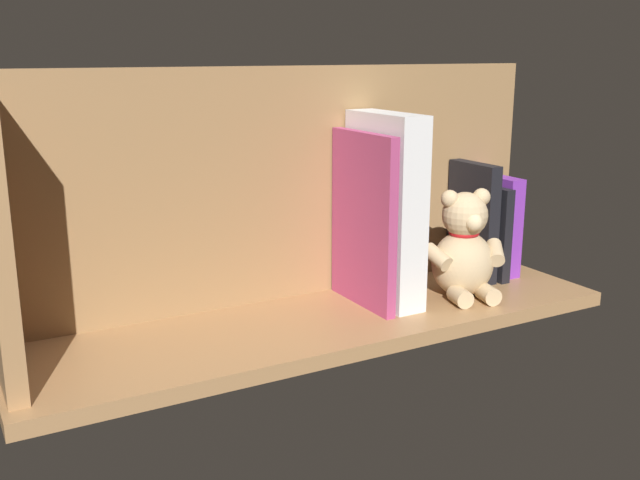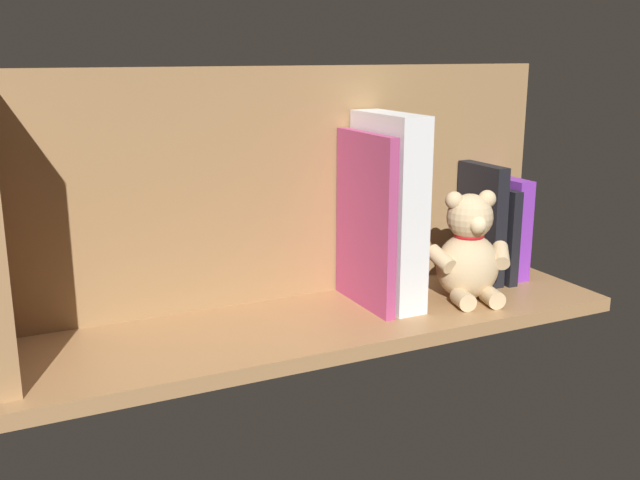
# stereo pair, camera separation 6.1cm
# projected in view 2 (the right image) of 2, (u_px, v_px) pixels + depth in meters

# --- Properties ---
(ground_plane) EXTENTS (0.92, 0.26, 0.02)m
(ground_plane) POSITION_uv_depth(u_px,v_px,m) (320.00, 322.00, 1.11)
(ground_plane) COLOR #A87A4C
(shelf_back_panel) EXTENTS (0.92, 0.02, 0.36)m
(shelf_back_panel) POSITION_uv_depth(u_px,v_px,m) (290.00, 185.00, 1.16)
(shelf_back_panel) COLOR #997146
(shelf_back_panel) RESTS_ON ground_plane
(book_0) EXTENTS (0.03, 0.10, 0.17)m
(book_0) POSITION_uv_depth(u_px,v_px,m) (506.00, 227.00, 1.29)
(book_0) COLOR purple
(book_0) RESTS_ON ground_plane
(book_1) EXTENTS (0.02, 0.12, 0.16)m
(book_1) POSITION_uv_depth(u_px,v_px,m) (494.00, 233.00, 1.27)
(book_1) COLOR black
(book_1) RESTS_ON ground_plane
(book_2) EXTENTS (0.02, 0.11, 0.20)m
(book_2) POSITION_uv_depth(u_px,v_px,m) (481.00, 223.00, 1.26)
(book_2) COLOR black
(book_2) RESTS_ON ground_plane
(teddy_bear) EXTENTS (0.14, 0.13, 0.18)m
(teddy_bear) POSITION_uv_depth(u_px,v_px,m) (469.00, 252.00, 1.17)
(teddy_bear) COLOR #D1B284
(teddy_bear) RESTS_ON ground_plane
(book_3) EXTENTS (0.02, 0.11, 0.17)m
(book_3) POSITION_uv_depth(u_px,v_px,m) (400.00, 242.00, 1.19)
(book_3) COLOR #B23F72
(book_3) RESTS_ON ground_plane
(dictionary_thick_white) EXTENTS (0.05, 0.16, 0.30)m
(dictionary_thick_white) POSITION_uv_depth(u_px,v_px,m) (388.00, 210.00, 1.14)
(dictionary_thick_white) COLOR white
(dictionary_thick_white) RESTS_ON ground_plane
(book_4) EXTENTS (0.02, 0.16, 0.27)m
(book_4) POSITION_uv_depth(u_px,v_px,m) (365.00, 221.00, 1.12)
(book_4) COLOR #B23F72
(book_4) RESTS_ON ground_plane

